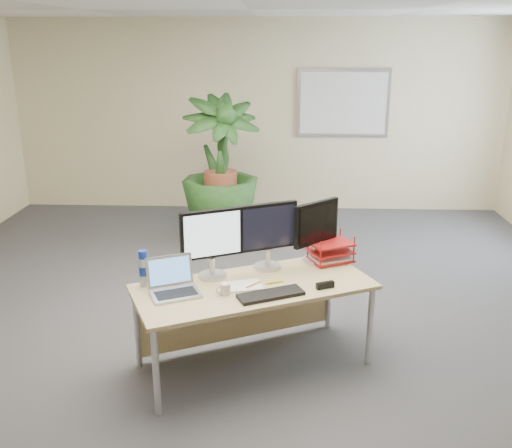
{
  "coord_description": "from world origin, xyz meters",
  "views": [
    {
      "loc": [
        0.35,
        -4.21,
        2.42
      ],
      "look_at": [
        0.14,
        0.35,
        0.93
      ],
      "focal_mm": 40.0,
      "sensor_mm": 36.0,
      "label": 1
    }
  ],
  "objects_px": {
    "floor_plant": "(220,184)",
    "desk": "(249,297)",
    "monitor_left": "(212,239)",
    "monitor_right": "(268,231)",
    "laptop": "(173,284)"
  },
  "relations": [
    {
      "from": "desk",
      "to": "monitor_right",
      "type": "distance_m",
      "value": 0.53
    },
    {
      "from": "desk",
      "to": "laptop",
      "type": "relative_size",
      "value": 4.38
    },
    {
      "from": "floor_plant",
      "to": "monitor_right",
      "type": "distance_m",
      "value": 2.5
    },
    {
      "from": "floor_plant",
      "to": "laptop",
      "type": "height_order",
      "value": "floor_plant"
    },
    {
      "from": "floor_plant",
      "to": "desk",
      "type": "bearing_deg",
      "value": -79.42
    },
    {
      "from": "monitor_left",
      "to": "laptop",
      "type": "xyz_separation_m",
      "value": [
        -0.25,
        -0.29,
        -0.25
      ]
    },
    {
      "from": "desk",
      "to": "monitor_right",
      "type": "xyz_separation_m",
      "value": [
        0.13,
        0.25,
        0.45
      ]
    },
    {
      "from": "desk",
      "to": "laptop",
      "type": "distance_m",
      "value": 0.62
    },
    {
      "from": "desk",
      "to": "monitor_right",
      "type": "relative_size",
      "value": 3.57
    },
    {
      "from": "floor_plant",
      "to": "laptop",
      "type": "relative_size",
      "value": 3.45
    },
    {
      "from": "monitor_right",
      "to": "laptop",
      "type": "distance_m",
      "value": 0.86
    },
    {
      "from": "floor_plant",
      "to": "monitor_left",
      "type": "height_order",
      "value": "floor_plant"
    },
    {
      "from": "monitor_left",
      "to": "monitor_right",
      "type": "relative_size",
      "value": 1.0
    },
    {
      "from": "monitor_left",
      "to": "laptop",
      "type": "relative_size",
      "value": 1.23
    },
    {
      "from": "monitor_right",
      "to": "laptop",
      "type": "height_order",
      "value": "monitor_right"
    }
  ]
}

